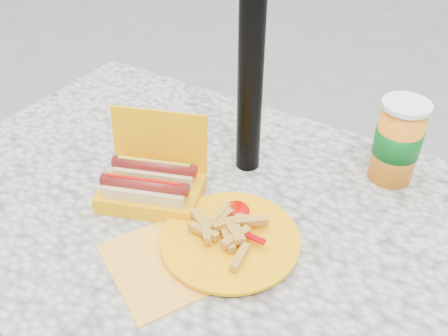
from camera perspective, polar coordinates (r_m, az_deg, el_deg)
The scene contains 5 objects.
picnic_table at distance 1.05m, azimuth -1.83°, elevation -8.84°, with size 1.20×0.80×0.75m.
umbrella_pole at distance 0.91m, azimuth 3.34°, elevation 18.25°, with size 0.05×0.05×2.20m, color black.
hotdog_box at distance 0.98m, azimuth -8.26°, elevation -1.80°, with size 0.23×0.20×0.16m.
fries_plate at distance 0.89m, azimuth 0.11°, elevation -8.17°, with size 0.32×0.35×0.05m.
soda_cup at distance 1.05m, azimuth 19.22°, elevation 2.89°, with size 0.09×0.09×0.18m.
Camera 1 is at (0.41, -0.60, 1.40)m, focal length 40.00 mm.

